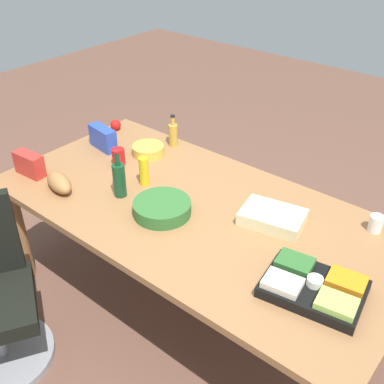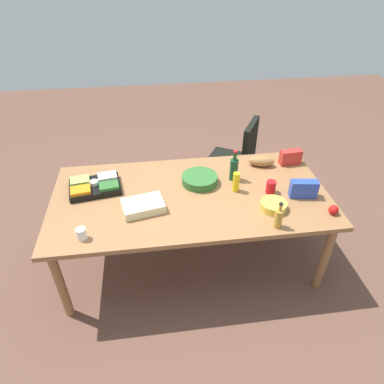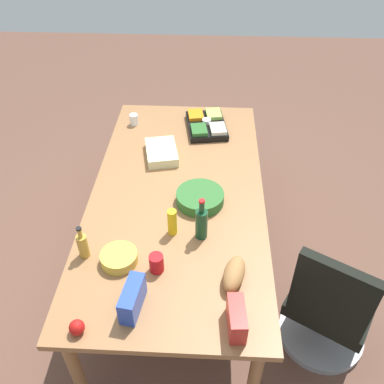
# 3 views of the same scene
# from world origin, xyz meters

# --- Properties ---
(ground_plane) EXTENTS (10.00, 10.00, 0.00)m
(ground_plane) POSITION_xyz_m (0.00, 0.00, 0.00)
(ground_plane) COLOR brown
(conference_table) EXTENTS (2.31, 1.15, 0.76)m
(conference_table) POSITION_xyz_m (0.00, 0.00, 0.69)
(conference_table) COLOR #95653D
(conference_table) RESTS_ON ground
(office_chair) EXTENTS (0.66, 0.66, 0.95)m
(office_chair) POSITION_xyz_m (0.62, 0.97, 0.36)
(office_chair) COLOR gray
(office_chair) RESTS_ON ground
(sheet_cake) EXTENTS (0.36, 0.28, 0.07)m
(sheet_cake) POSITION_xyz_m (-0.40, -0.15, 0.79)
(sheet_cake) COLOR beige
(sheet_cake) RESTS_ON conference_table
(salad_bowl) EXTENTS (0.34, 0.34, 0.07)m
(salad_bowl) POSITION_xyz_m (0.10, 0.15, 0.79)
(salad_bowl) COLOR #2E652C
(salad_bowl) RESTS_ON conference_table
(chip_bowl) EXTENTS (0.21, 0.21, 0.06)m
(chip_bowl) POSITION_xyz_m (0.63, -0.28, 0.79)
(chip_bowl) COLOR gold
(chip_bowl) RESTS_ON conference_table
(veggie_tray) EXTENTS (0.46, 0.36, 0.09)m
(veggie_tray) POSITION_xyz_m (-0.80, 0.18, 0.79)
(veggie_tray) COLOR black
(veggie_tray) RESTS_ON conference_table
(mustard_bottle) EXTENTS (0.06, 0.06, 0.18)m
(mustard_bottle) POSITION_xyz_m (0.39, 0.00, 0.85)
(mustard_bottle) COLOR yellow
(mustard_bottle) RESTS_ON conference_table
(dressing_bottle) EXTENTS (0.07, 0.07, 0.22)m
(dressing_bottle) POSITION_xyz_m (0.59, -0.48, 0.84)
(dressing_bottle) COLOR gold
(dressing_bottle) RESTS_ON conference_table
(chip_bag_blue) EXTENTS (0.23, 0.11, 0.15)m
(chip_bag_blue) POSITION_xyz_m (0.92, -0.15, 0.83)
(chip_bag_blue) COLOR #2847B7
(chip_bag_blue) RESTS_ON conference_table
(red_solo_cup) EXTENTS (0.10, 0.10, 0.11)m
(red_solo_cup) POSITION_xyz_m (0.67, -0.06, 0.81)
(red_solo_cup) COLOR red
(red_solo_cup) RESTS_ON conference_table
(paper_cup) EXTENTS (0.09, 0.09, 0.09)m
(paper_cup) POSITION_xyz_m (-0.83, -0.42, 0.80)
(paper_cup) COLOR white
(paper_cup) RESTS_ON conference_table
(bread_loaf) EXTENTS (0.26, 0.17, 0.10)m
(bread_loaf) POSITION_xyz_m (0.72, 0.36, 0.81)
(bread_loaf) COLOR #9C6A3B
(bread_loaf) RESTS_ON conference_table
(chip_bag_red) EXTENTS (0.21, 0.09, 0.14)m
(chip_bag_red) POSITION_xyz_m (1.00, 0.36, 0.83)
(chip_bag_red) COLOR red
(chip_bag_red) RESTS_ON conference_table
(apple_red) EXTENTS (0.09, 0.09, 0.08)m
(apple_red) POSITION_xyz_m (1.07, -0.40, 0.80)
(apple_red) COLOR red
(apple_red) RESTS_ON conference_table
(wine_bottle) EXTENTS (0.08, 0.08, 0.29)m
(wine_bottle) POSITION_xyz_m (0.41, 0.17, 0.87)
(wine_bottle) COLOR #154125
(wine_bottle) RESTS_ON conference_table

